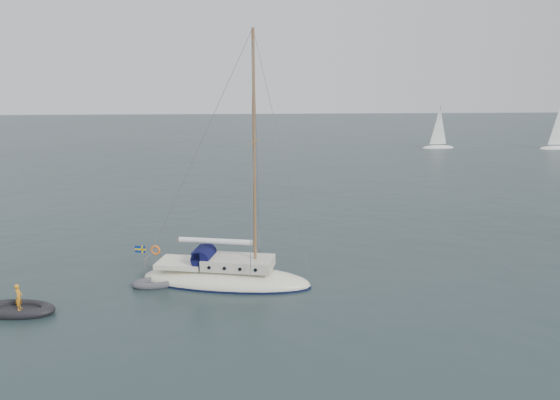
{
  "coord_description": "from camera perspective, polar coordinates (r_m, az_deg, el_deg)",
  "views": [
    {
      "loc": [
        -2.9,
        -27.83,
        10.68
      ],
      "look_at": [
        -0.84,
        0.0,
        4.52
      ],
      "focal_mm": 35.0,
      "sensor_mm": 36.0,
      "label": 1
    }
  ],
  "objects": [
    {
      "name": "sailboat",
      "position": [
        29.39,
        -5.72,
        -6.77
      ],
      "size": [
        9.66,
        2.89,
        13.75
      ],
      "rotation": [
        0.0,
        0.0,
        -0.23
      ],
      "color": "#EEEACA",
      "rests_on": "ground"
    },
    {
      "name": "distant_yacht_c",
      "position": [
        90.94,
        16.26,
        7.13
      ],
      "size": [
        5.39,
        2.88,
        7.14
      ],
      "rotation": [
        0.0,
        0.0,
        0.12
      ],
      "color": "silver",
      "rests_on": "ground"
    },
    {
      "name": "ground",
      "position": [
        29.95,
        1.63,
        -8.46
      ],
      "size": [
        300.0,
        300.0,
        0.0
      ],
      "primitive_type": "plane",
      "color": "black",
      "rests_on": "ground"
    },
    {
      "name": "distant_yacht_b",
      "position": [
        96.61,
        27.09,
        6.7
      ],
      "size": [
        5.82,
        3.1,
        7.71
      ],
      "rotation": [
        0.0,
        0.0,
        0.07
      ],
      "color": "silver",
      "rests_on": "ground"
    },
    {
      "name": "rib",
      "position": [
        28.79,
        -25.9,
        -10.16
      ],
      "size": [
        3.75,
        1.7,
        1.46
      ],
      "rotation": [
        0.0,
        0.0,
        -0.14
      ],
      "color": "black",
      "rests_on": "ground"
    },
    {
      "name": "dinghy",
      "position": [
        29.95,
        -12.74,
        -8.44
      ],
      "size": [
        2.62,
        1.18,
        0.38
      ],
      "rotation": [
        0.0,
        0.0,
        0.19
      ],
      "color": "#434347",
      "rests_on": "ground"
    }
  ]
}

